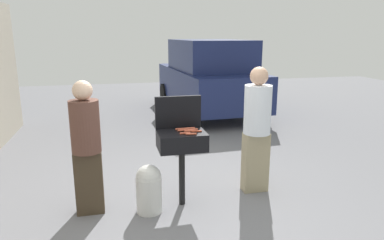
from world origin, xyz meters
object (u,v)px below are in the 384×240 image
object	(u,v)px
hot_dog_0	(193,130)
hot_dog_1	(183,130)
parked_minivan	(209,76)
hot_dog_7	(181,129)
hot_dog_5	(190,128)
hot_dog_6	(196,131)
hot_dog_2	(189,131)
person_right	(257,126)
hot_dog_3	(191,134)
bbq_grill	(182,143)
propane_tank	(149,188)
hot_dog_4	(185,133)
person_left	(86,144)

from	to	relation	value
hot_dog_0	hot_dog_1	xyz separation A→B (m)	(-0.13, -0.00, 0.00)
parked_minivan	hot_dog_7	bearing A→B (deg)	67.44
hot_dog_5	hot_dog_6	xyz separation A→B (m)	(0.05, -0.16, 0.00)
hot_dog_2	person_right	size ratio (longest dim) A/B	0.07
hot_dog_3	bbq_grill	bearing A→B (deg)	120.36
propane_tank	hot_dog_7	bearing A→B (deg)	25.45
hot_dog_4	hot_dog_6	xyz separation A→B (m)	(0.16, 0.06, 0.00)
hot_dog_7	hot_dog_5	bearing A→B (deg)	2.83
propane_tank	person_left	size ratio (longest dim) A/B	0.37
hot_dog_1	propane_tank	world-z (taller)	hot_dog_1
hot_dog_0	person_left	distance (m)	1.31
person_right	person_left	bearing A→B (deg)	-2.87
hot_dog_1	hot_dog_7	bearing A→B (deg)	99.74
hot_dog_4	parked_minivan	size ratio (longest dim) A/B	0.03
hot_dog_7	person_right	world-z (taller)	person_right
hot_dog_2	propane_tank	bearing A→B (deg)	-169.87
person_right	propane_tank	bearing A→B (deg)	4.39
hot_dog_6	person_left	xyz separation A→B (m)	(-1.33, 0.09, -0.09)
propane_tank	parked_minivan	world-z (taller)	parked_minivan
propane_tank	bbq_grill	bearing A→B (deg)	14.27
hot_dog_4	hot_dog_5	xyz separation A→B (m)	(0.11, 0.21, 0.00)
hot_dog_5	parked_minivan	size ratio (longest dim) A/B	0.03
hot_dog_3	parked_minivan	size ratio (longest dim) A/B	0.03
hot_dog_5	person_left	size ratio (longest dim) A/B	0.08
hot_dog_0	hot_dog_2	distance (m)	0.08
hot_dog_2	hot_dog_3	world-z (taller)	same
hot_dog_0	hot_dog_6	bearing A→B (deg)	-71.88
hot_dog_0	propane_tank	bearing A→B (deg)	-165.83
hot_dog_3	hot_dog_7	world-z (taller)	same
hot_dog_0	hot_dog_7	size ratio (longest dim) A/B	1.00
hot_dog_3	hot_dog_7	size ratio (longest dim) A/B	1.00
hot_dog_2	hot_dog_6	distance (m)	0.09
hot_dog_2	hot_dog_3	xyz separation A→B (m)	(-0.01, -0.13, 0.00)
hot_dog_1	hot_dog_5	world-z (taller)	same
bbq_grill	hot_dog_0	xyz separation A→B (m)	(0.15, 0.04, 0.16)
hot_dog_4	propane_tank	distance (m)	0.81
bbq_grill	hot_dog_4	xyz separation A→B (m)	(0.02, -0.10, 0.16)
bbq_grill	hot_dog_7	xyz separation A→B (m)	(0.01, 0.10, 0.16)
bbq_grill	hot_dog_6	size ratio (longest dim) A/B	7.51
hot_dog_5	person_right	world-z (taller)	person_right
bbq_grill	hot_dog_7	distance (m)	0.19
hot_dog_0	person_right	size ratio (longest dim) A/B	0.07
hot_dog_0	hot_dog_5	size ratio (longest dim) A/B	1.00
bbq_grill	hot_dog_1	distance (m)	0.17
hot_dog_4	hot_dog_6	bearing A→B (deg)	19.41
hot_dog_0	hot_dog_6	world-z (taller)	same
propane_tank	person_left	distance (m)	0.93
hot_dog_5	hot_dog_6	world-z (taller)	same
parked_minivan	hot_dog_3	bearing A→B (deg)	69.02
hot_dog_5	hot_dog_2	bearing A→B (deg)	-105.65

